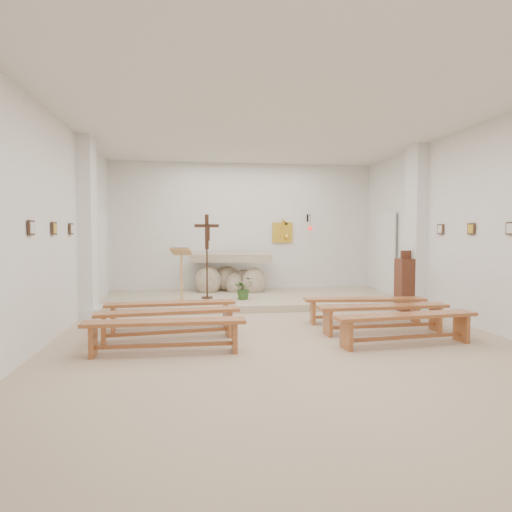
{
  "coord_description": "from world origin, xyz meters",
  "views": [
    {
      "loc": [
        -1.35,
        -7.18,
        1.66
      ],
      "look_at": [
        -0.14,
        1.6,
        1.2
      ],
      "focal_mm": 32.0,
      "sensor_mm": 36.0,
      "label": 1
    }
  ],
  "objects": [
    {
      "name": "station_frame_right_rear",
      "position": [
        3.47,
        1.2,
        1.72
      ],
      "size": [
        0.03,
        0.2,
        0.2
      ],
      "primitive_type": "cube",
      "color": "#412A1C",
      "rests_on": "wall_right"
    },
    {
      "name": "ceiling",
      "position": [
        0.0,
        0.0,
        3.49
      ],
      "size": [
        7.0,
        10.0,
        0.02
      ],
      "primitive_type": "cube",
      "color": "silver",
      "rests_on": "wall_back"
    },
    {
      "name": "bench_left_third",
      "position": [
        -1.74,
        -0.93,
        0.35
      ],
      "size": [
        2.2,
        0.36,
        0.46
      ],
      "rotation": [
        0.0,
        0.0,
        -0.0
      ],
      "color": "#AC6232",
      "rests_on": "ground"
    },
    {
      "name": "bench_left_second",
      "position": [
        -1.74,
        -0.11,
        0.35
      ],
      "size": [
        2.22,
        0.63,
        0.46
      ],
      "rotation": [
        0.0,
        0.0,
        0.13
      ],
      "color": "#AC6232",
      "rests_on": "ground"
    },
    {
      "name": "lectern",
      "position": [
        -1.6,
        2.71,
        0.75
      ],
      "size": [
        0.5,
        0.45,
        1.21
      ],
      "rotation": [
        0.0,
        0.0,
        -0.26
      ],
      "color": "#DBB16A",
      "rests_on": "sanctuary_platform"
    },
    {
      "name": "station_frame_right_front",
      "position": [
        3.47,
        -0.8,
        1.72
      ],
      "size": [
        0.03,
        0.2,
        0.2
      ],
      "primitive_type": "cube",
      "color": "#412A1C",
      "rests_on": "wall_right"
    },
    {
      "name": "sanctuary_lamp",
      "position": [
        1.75,
        4.71,
        1.81
      ],
      "size": [
        0.11,
        0.36,
        0.44
      ],
      "color": "black",
      "rests_on": "wall_back"
    },
    {
      "name": "wall_right",
      "position": [
        3.49,
        0.0,
        1.75
      ],
      "size": [
        0.02,
        10.0,
        3.5
      ],
      "primitive_type": "cube",
      "color": "white",
      "rests_on": "ground"
    },
    {
      "name": "altar",
      "position": [
        -0.38,
        4.41,
        0.55
      ],
      "size": [
        2.15,
        1.14,
        1.05
      ],
      "rotation": [
        0.0,
        0.0,
        -0.17
      ],
      "color": "beige",
      "rests_on": "sanctuary_platform"
    },
    {
      "name": "bench_right_second",
      "position": [
        1.74,
        -0.11,
        0.35
      ],
      "size": [
        2.21,
        0.44,
        0.46
      ],
      "rotation": [
        0.0,
        0.0,
        0.04
      ],
      "color": "#AC6232",
      "rests_on": "ground"
    },
    {
      "name": "pilaster_right",
      "position": [
        3.37,
        2.0,
        1.75
      ],
      "size": [
        0.26,
        0.55,
        3.5
      ],
      "primitive_type": "cube",
      "color": "white",
      "rests_on": "ground"
    },
    {
      "name": "wall_left",
      "position": [
        -3.49,
        0.0,
        1.75
      ],
      "size": [
        0.02,
        10.0,
        3.5
      ],
      "primitive_type": "cube",
      "color": "white",
      "rests_on": "ground"
    },
    {
      "name": "sanctuary_platform",
      "position": [
        0.0,
        3.5,
        0.07
      ],
      "size": [
        6.98,
        3.0,
        0.15
      ],
      "primitive_type": "cube",
      "color": "#BFB293",
      "rests_on": "ground"
    },
    {
      "name": "ground",
      "position": [
        0.0,
        0.0,
        0.0
      ],
      "size": [
        7.0,
        10.0,
        0.0
      ],
      "primitive_type": "cube",
      "color": "tan",
      "rests_on": "ground"
    },
    {
      "name": "potted_plant",
      "position": [
        -0.23,
        2.97,
        0.4
      ],
      "size": [
        0.59,
        0.57,
        0.5
      ],
      "primitive_type": "imported",
      "rotation": [
        0.0,
        0.0,
        0.6
      ],
      "color": "#325923",
      "rests_on": "sanctuary_platform"
    },
    {
      "name": "station_frame_left_rear",
      "position": [
        -3.47,
        1.2,
        1.72
      ],
      "size": [
        0.03,
        0.2,
        0.2
      ],
      "primitive_type": "cube",
      "color": "#412A1C",
      "rests_on": "wall_left"
    },
    {
      "name": "bench_right_front",
      "position": [
        1.74,
        0.71,
        0.35
      ],
      "size": [
        2.22,
        0.56,
        0.46
      ],
      "rotation": [
        0.0,
        0.0,
        -0.09
      ],
      "color": "#AC6232",
      "rests_on": "ground"
    },
    {
      "name": "donation_pedestal",
      "position": [
        3.1,
        1.9,
        0.56
      ],
      "size": [
        0.36,
        0.36,
        1.28
      ],
      "rotation": [
        0.0,
        0.0,
        0.06
      ],
      "color": "#592819",
      "rests_on": "ground"
    },
    {
      "name": "station_frame_right_mid",
      "position": [
        3.47,
        0.2,
        1.72
      ],
      "size": [
        0.03,
        0.2,
        0.2
      ],
      "primitive_type": "cube",
      "color": "#412A1C",
      "rests_on": "wall_right"
    },
    {
      "name": "bench_left_front",
      "position": [
        -1.74,
        0.71,
        0.35
      ],
      "size": [
        2.21,
        0.5,
        0.46
      ],
      "rotation": [
        0.0,
        0.0,
        0.07
      ],
      "color": "#AC6232",
      "rests_on": "ground"
    },
    {
      "name": "pilaster_left",
      "position": [
        -3.37,
        2.0,
        1.75
      ],
      "size": [
        0.26,
        0.55,
        3.5
      ],
      "primitive_type": "cube",
      "color": "white",
      "rests_on": "ground"
    },
    {
      "name": "station_frame_left_front",
      "position": [
        -3.47,
        -0.8,
        1.72
      ],
      "size": [
        0.03,
        0.2,
        0.2
      ],
      "primitive_type": "cube",
      "color": "#412A1C",
      "rests_on": "wall_left"
    },
    {
      "name": "crucifix_stand",
      "position": [
        -1.04,
        3.22,
        1.26
      ],
      "size": [
        0.56,
        0.25,
        1.91
      ],
      "rotation": [
        0.0,
        0.0,
        0.35
      ],
      "color": "#392112",
      "rests_on": "sanctuary_platform"
    },
    {
      "name": "wall_back",
      "position": [
        0.0,
        4.99,
        1.75
      ],
      "size": [
        7.0,
        0.02,
        3.5
      ],
      "primitive_type": "cube",
      "color": "white",
      "rests_on": "ground"
    },
    {
      "name": "gold_wall_relief",
      "position": [
        1.05,
        4.96,
        1.65
      ],
      "size": [
        0.55,
        0.04,
        0.55
      ],
      "primitive_type": "cube",
      "color": "gold",
      "rests_on": "wall_back"
    },
    {
      "name": "radiator_left",
      "position": [
        -3.43,
        2.7,
        0.27
      ],
      "size": [
        0.1,
        0.85,
        0.52
      ],
      "primitive_type": "cube",
      "color": "silver",
      "rests_on": "ground"
    },
    {
      "name": "radiator_right",
      "position": [
        3.43,
        2.7,
        0.27
      ],
      "size": [
        0.1,
        0.85,
        0.52
      ],
      "primitive_type": "cube",
      "color": "silver",
      "rests_on": "ground"
    },
    {
      "name": "bench_right_third",
      "position": [
        1.74,
        -0.93,
        0.35
      ],
      "size": [
        2.22,
        0.59,
        0.46
      ],
      "rotation": [
        0.0,
        0.0,
        0.11
      ],
      "color": "#AC6232",
      "rests_on": "ground"
    },
    {
      "name": "station_frame_left_mid",
      "position": [
        -3.47,
        0.2,
        1.72
      ],
      "size": [
        0.03,
        0.2,
        0.2
      ],
      "primitive_type": "cube",
      "color": "#412A1C",
      "rests_on": "wall_left"
    }
  ]
}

